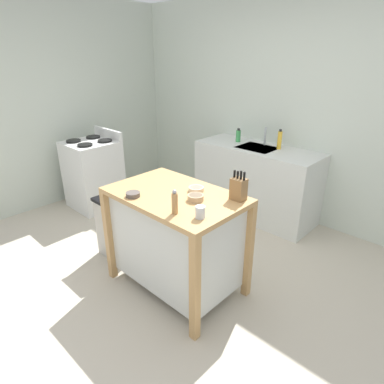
# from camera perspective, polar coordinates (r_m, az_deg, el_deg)

# --- Properties ---
(ground_plane) EXTENTS (5.99, 5.99, 0.00)m
(ground_plane) POSITION_cam_1_polar(r_m,az_deg,el_deg) (3.06, -5.00, -16.30)
(ground_plane) COLOR #BCB29E
(ground_plane) RESTS_ON ground
(wall_back) EXTENTS (4.99, 0.10, 2.60)m
(wall_back) POSITION_cam_1_polar(r_m,az_deg,el_deg) (4.13, 17.56, 13.33)
(wall_back) COLOR silver
(wall_back) RESTS_ON ground
(wall_left) EXTENTS (0.10, 2.74, 2.60)m
(wall_left) POSITION_cam_1_polar(r_m,az_deg,el_deg) (4.91, -18.95, 14.61)
(wall_left) COLOR beige
(wall_left) RESTS_ON ground
(kitchen_island) EXTENTS (1.11, 0.71, 0.90)m
(kitchen_island) POSITION_cam_1_polar(r_m,az_deg,el_deg) (2.80, -2.84, -7.73)
(kitchen_island) COLOR tan
(kitchen_island) RESTS_ON ground
(knife_block) EXTENTS (0.11, 0.09, 0.23)m
(knife_block) POSITION_cam_1_polar(r_m,az_deg,el_deg) (2.50, 8.13, 0.60)
(knife_block) COLOR olive
(knife_block) RESTS_ON kitchen_island
(bowl_ceramic_wide) EXTENTS (0.12, 0.12, 0.04)m
(bowl_ceramic_wide) POSITION_cam_1_polar(r_m,az_deg,el_deg) (2.65, 0.73, 0.54)
(bowl_ceramic_wide) COLOR beige
(bowl_ceramic_wide) RESTS_ON kitchen_island
(bowl_ceramic_small) EXTENTS (0.11, 0.11, 0.04)m
(bowl_ceramic_small) POSITION_cam_1_polar(r_m,az_deg,el_deg) (2.59, -10.28, -0.39)
(bowl_ceramic_small) COLOR #564C47
(bowl_ceramic_small) RESTS_ON kitchen_island
(bowl_stoneware_deep) EXTENTS (0.12, 0.12, 0.04)m
(bowl_stoneware_deep) POSITION_cam_1_polar(r_m,az_deg,el_deg) (2.48, 0.64, -0.95)
(bowl_stoneware_deep) COLOR tan
(bowl_stoneware_deep) RESTS_ON kitchen_island
(drinking_cup) EXTENTS (0.07, 0.07, 0.09)m
(drinking_cup) POSITION_cam_1_polar(r_m,az_deg,el_deg) (2.22, 1.45, -3.52)
(drinking_cup) COLOR silver
(drinking_cup) RESTS_ON kitchen_island
(pepper_grinder) EXTENTS (0.04, 0.04, 0.18)m
(pepper_grinder) POSITION_cam_1_polar(r_m,az_deg,el_deg) (2.26, -3.04, -1.82)
(pepper_grinder) COLOR #AD7F4C
(pepper_grinder) RESTS_ON kitchen_island
(trash_bin) EXTENTS (0.36, 0.28, 0.63)m
(trash_bin) POSITION_cam_1_polar(r_m,az_deg,el_deg) (3.40, -13.15, -5.98)
(trash_bin) COLOR #B7B2A8
(trash_bin) RESTS_ON ground
(sink_counter) EXTENTS (1.52, 0.60, 0.89)m
(sink_counter) POSITION_cam_1_polar(r_m,az_deg,el_deg) (4.17, 11.00, 1.85)
(sink_counter) COLOR silver
(sink_counter) RESTS_ON ground
(sink_faucet) EXTENTS (0.02, 0.02, 0.22)m
(sink_faucet) POSITION_cam_1_polar(r_m,az_deg,el_deg) (4.12, 12.67, 9.51)
(sink_faucet) COLOR #B7BCC1
(sink_faucet) RESTS_ON sink_counter
(bottle_hand_soap) EXTENTS (0.06, 0.06, 0.17)m
(bottle_hand_soap) POSITION_cam_1_polar(r_m,az_deg,el_deg) (4.22, 8.09, 9.71)
(bottle_hand_soap) COLOR green
(bottle_hand_soap) RESTS_ON sink_counter
(bottle_dish_soap) EXTENTS (0.05, 0.05, 0.23)m
(bottle_dish_soap) POSITION_cam_1_polar(r_m,az_deg,el_deg) (3.98, 15.05, 8.79)
(bottle_dish_soap) COLOR yellow
(bottle_dish_soap) RESTS_ON sink_counter
(stove) EXTENTS (0.60, 0.60, 1.01)m
(stove) POSITION_cam_1_polar(r_m,az_deg,el_deg) (4.52, -16.82, 3.06)
(stove) COLOR silver
(stove) RESTS_ON ground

